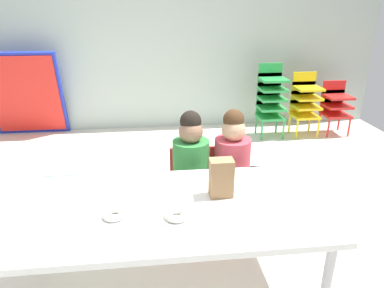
# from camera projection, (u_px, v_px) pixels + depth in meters

# --- Properties ---
(ground_plane) EXTENTS (6.17, 5.16, 0.02)m
(ground_plane) POSITION_uv_depth(u_px,v_px,m) (156.00, 238.00, 2.59)
(ground_plane) COLOR silver
(back_wall) EXTENTS (6.17, 0.10, 2.42)m
(back_wall) POSITION_uv_depth(u_px,v_px,m) (149.00, 37.00, 4.52)
(back_wall) COLOR #B2C1B7
(back_wall) RESTS_ON ground_plane
(craft_table) EXTENTS (1.72, 0.84, 0.59)m
(craft_table) POSITION_uv_depth(u_px,v_px,m) (164.00, 213.00, 1.90)
(craft_table) COLOR white
(craft_table) RESTS_ON ground_plane
(seated_child_near_camera) EXTENTS (0.32, 0.32, 0.92)m
(seated_child_near_camera) POSITION_uv_depth(u_px,v_px,m) (191.00, 161.00, 2.52)
(seated_child_near_camera) COLOR red
(seated_child_near_camera) RESTS_ON ground_plane
(seated_child_middle_seat) EXTENTS (0.34, 0.34, 0.92)m
(seated_child_middle_seat) POSITION_uv_depth(u_px,v_px,m) (232.00, 159.00, 2.55)
(seated_child_middle_seat) COLOR red
(seated_child_middle_seat) RESTS_ON ground_plane
(kid_chair_green_stack) EXTENTS (0.32, 0.30, 0.92)m
(kid_chair_green_stack) POSITION_uv_depth(u_px,v_px,m) (271.00, 96.00, 4.42)
(kid_chair_green_stack) COLOR green
(kid_chair_green_stack) RESTS_ON ground_plane
(kid_chair_yellow_stack) EXTENTS (0.32, 0.30, 0.80)m
(kid_chair_yellow_stack) POSITION_uv_depth(u_px,v_px,m) (305.00, 100.00, 4.49)
(kid_chair_yellow_stack) COLOR yellow
(kid_chair_yellow_stack) RESTS_ON ground_plane
(kid_chair_red_stack) EXTENTS (0.32, 0.30, 0.68)m
(kid_chair_red_stack) POSITION_uv_depth(u_px,v_px,m) (335.00, 104.00, 4.56)
(kid_chair_red_stack) COLOR red
(kid_chair_red_stack) RESTS_ON ground_plane
(folded_activity_table) EXTENTS (0.90, 0.29, 1.09)m
(folded_activity_table) POSITION_uv_depth(u_px,v_px,m) (26.00, 95.00, 4.42)
(folded_activity_table) COLOR #1E33BF
(folded_activity_table) RESTS_ON ground_plane
(paper_bag_brown) EXTENTS (0.13, 0.09, 0.22)m
(paper_bag_brown) POSITION_uv_depth(u_px,v_px,m) (221.00, 178.00, 1.95)
(paper_bag_brown) COLOR #9E754C
(paper_bag_brown) RESTS_ON craft_table
(paper_plate_near_edge) EXTENTS (0.18, 0.18, 0.01)m
(paper_plate_near_edge) POSITION_uv_depth(u_px,v_px,m) (177.00, 218.00, 1.76)
(paper_plate_near_edge) COLOR white
(paper_plate_near_edge) RESTS_ON craft_table
(donut_powdered_on_plate) EXTENTS (0.13, 0.13, 0.04)m
(donut_powdered_on_plate) POSITION_uv_depth(u_px,v_px,m) (177.00, 215.00, 1.76)
(donut_powdered_on_plate) COLOR white
(donut_powdered_on_plate) RESTS_ON craft_table
(donut_powdered_loose) EXTENTS (0.12, 0.12, 0.03)m
(donut_powdered_loose) POSITION_uv_depth(u_px,v_px,m) (114.00, 214.00, 1.78)
(donut_powdered_loose) COLOR white
(donut_powdered_loose) RESTS_ON craft_table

